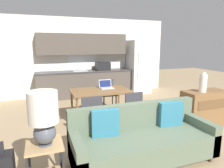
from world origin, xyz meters
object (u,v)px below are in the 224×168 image
credenza (204,108)px  dining_chair_far_right (108,92)px  laptop (106,86)px  dining_table (100,93)px  dining_chair_near_left (90,113)px  refrigerator (139,67)px  couch (142,139)px  table_lamp (44,115)px  dining_chair_near_right (131,107)px  side_table (45,158)px  vase (203,83)px

credenza → dining_chair_far_right: dining_chair_far_right is taller
laptop → dining_chair_far_right: bearing=65.4°
dining_table → dining_chair_near_left: bearing=-119.5°
dining_chair_far_right → dining_chair_near_left: bearing=-116.4°
refrigerator → couch: refrigerator is taller
table_lamp → laptop: (1.51, 2.20, -0.19)m
dining_chair_near_left → dining_chair_near_right: bearing=179.3°
dining_chair_near_left → laptop: size_ratio=2.54×
refrigerator → credenza: size_ratio=1.97×
couch → table_lamp: 1.54m
dining_chair_near_left → side_table: bearing=52.3°
refrigerator → dining_chair_far_right: 2.37m
side_table → credenza: 3.48m
dining_table → table_lamp: size_ratio=2.05×
dining_table → laptop: laptop is taller
couch → table_lamp: (-1.40, -0.15, 0.62)m
couch → credenza: (1.96, 0.75, 0.05)m
credenza → dining_chair_near_right: bearing=166.7°
credenza → side_table: bearing=-165.6°
dining_chair_far_right → dining_chair_near_right: 1.48m
dining_chair_near_right → laptop: size_ratio=2.54×
couch → vase: bearing=21.2°
couch → side_table: bearing=-175.3°
vase → dining_chair_near_right: 1.62m
dining_table → laptop: bearing=40.4°
dining_chair_near_right → laptop: laptop is taller
table_lamp → dining_chair_near_right: 2.22m
couch → table_lamp: table_lamp is taller
dining_chair_near_left → dining_chair_near_right: size_ratio=1.00×
dining_chair_far_right → table_lamp: bearing=-118.5°
refrigerator → credenza: 3.44m
dining_table → side_table: size_ratio=2.30×
dining_chair_far_right → vase: bearing=-48.3°
side_table → vase: bearing=14.3°
vase → laptop: bearing=142.0°
side_table → dining_chair_near_right: bearing=35.3°
vase → dining_chair_near_left: vase is taller
couch → dining_chair_near_right: couch is taller
refrigerator → dining_chair_near_left: 4.03m
table_lamp → dining_chair_near_left: (0.87, 1.26, -0.49)m
refrigerator → side_table: 5.54m
vase → dining_chair_far_right: bearing=127.9°
refrigerator → side_table: (-3.51, -4.25, -0.58)m
side_table → dining_chair_near_right: (1.76, 1.25, 0.09)m
side_table → dining_chair_near_right: size_ratio=0.71×
couch → vase: size_ratio=5.14×
refrigerator → dining_chair_near_right: 3.51m
dining_chair_far_right → laptop: (-0.24, -0.56, 0.30)m
refrigerator → dining_table: (-2.19, -2.26, -0.31)m
couch → vase: vase is taller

